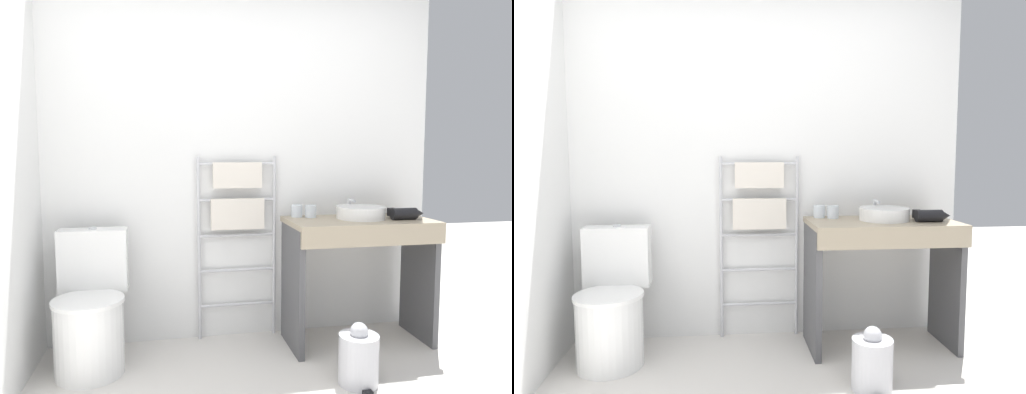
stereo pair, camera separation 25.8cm
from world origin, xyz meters
The scene contains 10 objects.
wall_back centered at (0.00, 1.64, 1.32)m, with size 2.82×0.12×2.63m, color white.
toilet centered at (-0.95, 1.23, 0.33)m, with size 0.41×0.53×0.83m.
towel_radiator centered at (-0.02, 1.53, 0.88)m, with size 0.55×0.06×1.27m.
vanity_counter centered at (0.76, 1.27, 0.58)m, with size 0.96×0.52×0.85m.
sink_basin centered at (0.78, 1.30, 0.89)m, with size 0.32×0.32×0.08m.
faucet centered at (0.78, 1.48, 0.93)m, with size 0.02×0.10×0.12m.
cup_near_wall centered at (0.39, 1.47, 0.89)m, with size 0.08×0.08×0.08m.
cup_near_edge centered at (0.47, 1.43, 0.89)m, with size 0.08×0.08×0.08m.
hair_dryer centered at (1.06, 1.21, 0.89)m, with size 0.23×0.16×0.08m.
trash_bin centered at (0.54, 0.74, 0.15)m, with size 0.22×0.26×0.35m.
Camera 2 is at (-0.25, -1.58, 1.28)m, focal length 32.00 mm.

